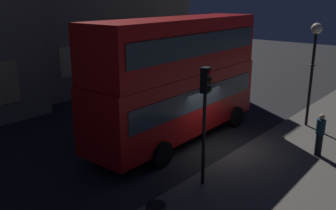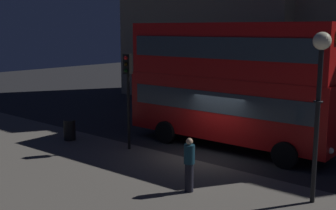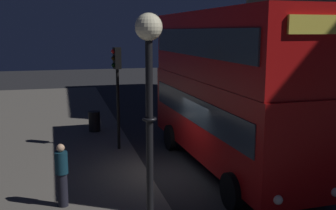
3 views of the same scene
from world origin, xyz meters
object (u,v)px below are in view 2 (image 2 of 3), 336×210
Objects in this scene: street_lamp at (320,76)px; litter_bin at (70,130)px; traffic_light_near_kerb at (128,82)px; double_decker_bus at (230,79)px; pedestrian at (189,164)px.

street_lamp reaches higher than litter_bin.
traffic_light_near_kerb is 0.81× the size of street_lamp.
double_decker_bus is 7.86m from litter_bin.
double_decker_bus is 6.48m from pedestrian.
double_decker_bus is at bearing 144.15° from street_lamp.
street_lamp is 5.30× the size of litter_bin.
traffic_light_near_kerb is at bearing -131.00° from double_decker_bus.
street_lamp is at bearing -51.16° from pedestrian.
litter_bin is at bearing 91.27° from pedestrian.
double_decker_bus is at bearing 34.54° from litter_bin.
double_decker_bus is at bearing 39.07° from traffic_light_near_kerb.
traffic_light_near_kerb is at bearing 77.74° from pedestrian.
litter_bin is at bearing -178.94° from street_lamp.
double_decker_bus is at bearing 32.26° from pedestrian.
double_decker_bus is 6.90m from street_lamp.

